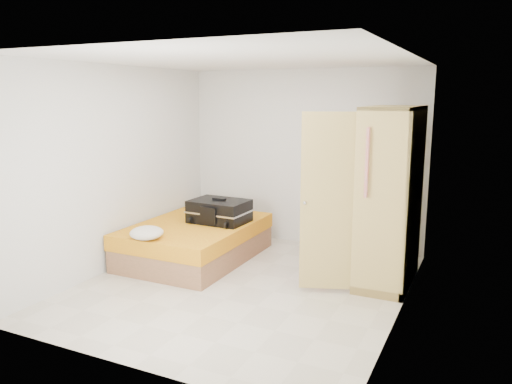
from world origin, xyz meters
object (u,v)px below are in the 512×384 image
at_px(suitcase, 219,211).
at_px(round_cushion, 147,233).
at_px(person, 330,203).
at_px(bed, 196,241).
at_px(wardrobe, 385,201).

relative_size(suitcase, round_cushion, 1.97).
distance_m(suitcase, round_cushion, 1.18).
height_order(suitcase, round_cushion, suitcase).
bearing_deg(person, round_cushion, 105.85).
xyz_separation_m(person, suitcase, (-1.56, -0.06, -0.25)).
bearing_deg(bed, person, 8.62).
bearing_deg(wardrobe, suitcase, -179.99).
xyz_separation_m(bed, person, (1.82, 0.28, 0.65)).
bearing_deg(suitcase, person, 4.35).
bearing_deg(round_cushion, wardrobe, 22.93).
bearing_deg(round_cushion, suitcase, 70.98).
distance_m(bed, person, 1.95).
relative_size(wardrobe, round_cushion, 5.15).
distance_m(bed, round_cushion, 0.97).
distance_m(person, suitcase, 1.58).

